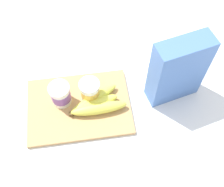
% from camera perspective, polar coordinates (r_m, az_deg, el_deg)
% --- Properties ---
extents(ground_plane, '(2.40, 2.40, 0.00)m').
position_cam_1_polar(ground_plane, '(0.94, -6.69, -2.82)').
color(ground_plane, white).
extents(cutting_board, '(0.34, 0.24, 0.01)m').
position_cam_1_polar(cutting_board, '(0.93, -6.74, -2.61)').
color(cutting_board, tan).
rests_on(cutting_board, ground_plane).
extents(cereal_box, '(0.18, 0.10, 0.25)m').
position_cam_1_polar(cereal_box, '(0.88, 13.23, 4.54)').
color(cereal_box, '#4770B7').
rests_on(cereal_box, ground_plane).
extents(yogurt_cup_front, '(0.07, 0.07, 0.08)m').
position_cam_1_polar(yogurt_cup_front, '(0.91, -10.44, -0.20)').
color(yogurt_cup_front, white).
rests_on(yogurt_cup_front, cutting_board).
extents(yogurt_cup_back, '(0.07, 0.07, 0.08)m').
position_cam_1_polar(yogurt_cup_back, '(0.90, -4.51, 0.51)').
color(yogurt_cup_back, white).
rests_on(yogurt_cup_back, cutting_board).
extents(banana_bunch, '(0.19, 0.12, 0.04)m').
position_cam_1_polar(banana_bunch, '(0.90, -3.29, -2.24)').
color(banana_bunch, '#DEE050').
rests_on(banana_bunch, cutting_board).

